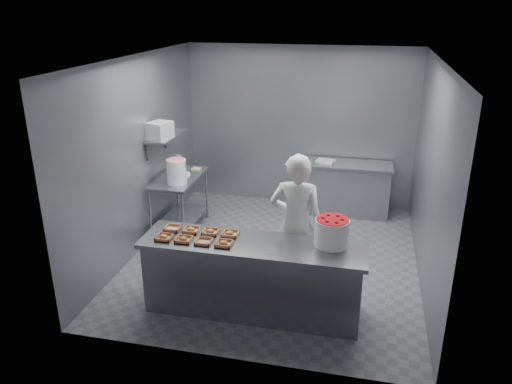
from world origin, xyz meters
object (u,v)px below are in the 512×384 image
at_px(prep_table, 180,195).
at_px(appliance, 160,130).
at_px(back_counter, 346,188).
at_px(tray_7, 230,234).
at_px(tray_5, 191,230).
at_px(tray_3, 224,243).
at_px(tray_6, 210,232).
at_px(tray_2, 204,241).
at_px(tray_0, 164,237).
at_px(service_counter, 253,277).
at_px(tray_4, 173,228).
at_px(glaze_bucket, 177,171).
at_px(strawberry_tub, 332,231).
at_px(worker, 296,224).
at_px(tray_1, 184,239).

relative_size(prep_table, appliance, 3.62).
bearing_deg(back_counter, tray_7, -111.12).
bearing_deg(appliance, back_counter, 44.72).
height_order(tray_5, appliance, appliance).
distance_m(tray_3, tray_6, 0.35).
bearing_deg(tray_2, tray_0, -180.00).
bearing_deg(tray_6, service_counter, -13.28).
distance_m(service_counter, tray_5, 0.92).
distance_m(service_counter, tray_3, 0.58).
distance_m(tray_4, tray_5, 0.24).
relative_size(back_counter, tray_4, 8.01).
bearing_deg(tray_6, tray_3, -47.01).
distance_m(service_counter, tray_0, 1.14).
distance_m(back_counter, tray_0, 3.92).
relative_size(tray_4, tray_6, 1.00).
xyz_separation_m(back_counter, tray_2, (-1.44, -3.38, 0.47)).
xyz_separation_m(tray_0, tray_2, (0.48, 0.00, -0.00)).
height_order(glaze_bucket, appliance, appliance).
height_order(service_counter, appliance, appliance).
height_order(tray_0, appliance, appliance).
bearing_deg(strawberry_tub, glaze_bucket, 147.80).
relative_size(strawberry_tub, appliance, 1.17).
bearing_deg(back_counter, tray_5, -118.37).
xyz_separation_m(prep_table, worker, (2.06, -1.35, 0.31)).
relative_size(tray_6, worker, 0.10).
relative_size(service_counter, tray_7, 13.88).
distance_m(tray_4, worker, 1.51).
relative_size(tray_2, worker, 0.10).
distance_m(tray_7, worker, 0.86).
xyz_separation_m(tray_3, glaze_bucket, (-1.26, 1.82, 0.17)).
bearing_deg(tray_1, tray_4, 132.63).
bearing_deg(strawberry_tub, tray_4, -179.36).
bearing_deg(worker, strawberry_tub, 136.57).
height_order(tray_3, tray_4, tray_3).
height_order(service_counter, worker, worker).
relative_size(tray_7, strawberry_tub, 0.48).
bearing_deg(tray_1, glaze_bucket, 113.36).
relative_size(prep_table, tray_6, 6.40).
bearing_deg(back_counter, tray_6, -114.85).
height_order(tray_6, tray_7, same).
bearing_deg(tray_5, strawberry_tub, 0.73).
bearing_deg(tray_5, glaze_bucket, 116.71).
relative_size(tray_6, appliance, 0.57).
relative_size(prep_table, tray_1, 6.40).
relative_size(tray_0, tray_5, 1.00).
xyz_separation_m(back_counter, worker, (-0.49, -2.65, 0.45)).
distance_m(back_counter, tray_3, 3.62).
height_order(service_counter, tray_7, tray_7).
bearing_deg(tray_2, tray_5, 133.35).
xyz_separation_m(tray_5, glaze_bucket, (-0.78, 1.56, 0.17)).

